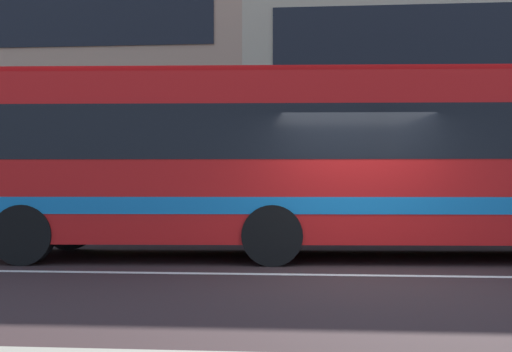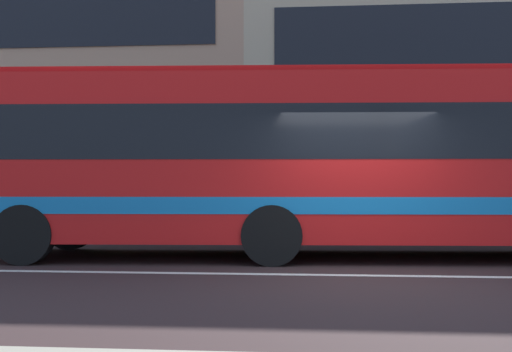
# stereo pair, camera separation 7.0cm
# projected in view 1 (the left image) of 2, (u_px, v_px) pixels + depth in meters

# --- Properties ---
(ground_plane) EXTENTS (160.00, 160.00, 0.00)m
(ground_plane) POSITION_uv_depth(u_px,v_px,m) (365.00, 275.00, 8.97)
(ground_plane) COLOR #312222
(lane_centre_line) EXTENTS (60.00, 0.16, 0.01)m
(lane_centre_line) POSITION_uv_depth(u_px,v_px,m) (365.00, 275.00, 8.97)
(lane_centre_line) COLOR silver
(lane_centre_line) RESTS_ON ground_plane
(hedge_row_far) EXTENTS (21.83, 1.10, 1.18)m
(hedge_row_far) POSITION_uv_depth(u_px,v_px,m) (354.00, 215.00, 14.46)
(hedge_row_far) COLOR #32541A
(hedge_row_far) RESTS_ON ground_plane
(transit_bus) EXTENTS (11.80, 3.16, 3.31)m
(transit_bus) POSITION_uv_depth(u_px,v_px,m) (312.00, 157.00, 11.17)
(transit_bus) COLOR red
(transit_bus) RESTS_ON ground_plane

